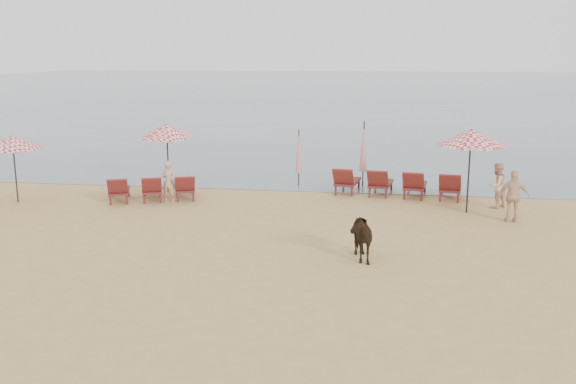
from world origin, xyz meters
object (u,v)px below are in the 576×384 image
(umbrella_open_left_b, at_px, (167,131))
(beachgoer_left, at_px, (169,181))
(umbrella_closed_left, at_px, (364,147))
(beachgoer_right_a, at_px, (497,185))
(umbrella_open_left_a, at_px, (13,142))
(beachgoer_right_b, at_px, (514,196))
(umbrella_open_right, at_px, (471,138))
(lounger_cluster_right, at_px, (397,183))
(umbrella_closed_right, at_px, (299,151))
(lounger_cluster_left, at_px, (152,188))
(cow, at_px, (357,235))

(umbrella_open_left_b, xyz_separation_m, beachgoer_left, (0.83, -2.44, -1.49))
(umbrella_closed_left, distance_m, beachgoer_right_a, 5.44)
(umbrella_open_left_a, height_order, beachgoer_right_b, umbrella_open_left_a)
(umbrella_open_left_a, relative_size, umbrella_open_right, 0.86)
(lounger_cluster_right, distance_m, umbrella_closed_right, 4.17)
(beachgoer_right_b, bearing_deg, lounger_cluster_left, -4.80)
(umbrella_open_left_b, height_order, beachgoer_right_a, umbrella_open_left_b)
(umbrella_closed_left, distance_m, cow, 9.05)
(lounger_cluster_left, bearing_deg, umbrella_open_left_a, 171.32)
(umbrella_closed_left, height_order, umbrella_closed_right, umbrella_closed_left)
(lounger_cluster_right, xyz_separation_m, cow, (-1.17, -7.46, 0.15))
(umbrella_closed_right, bearing_deg, beachgoer_right_b, -31.53)
(umbrella_open_right, bearing_deg, cow, -117.26)
(umbrella_open_left_b, relative_size, beachgoer_right_b, 1.57)
(umbrella_open_left_a, height_order, umbrella_closed_right, umbrella_open_left_a)
(umbrella_open_left_b, height_order, umbrella_closed_left, umbrella_closed_left)
(umbrella_open_right, distance_m, umbrella_closed_left, 5.14)
(umbrella_closed_left, bearing_deg, beachgoer_right_b, -43.91)
(umbrella_closed_left, bearing_deg, cow, -89.21)
(umbrella_open_left_b, relative_size, umbrella_closed_right, 1.15)
(beachgoer_left, xyz_separation_m, beachgoer_right_b, (11.52, -1.06, 0.08))
(lounger_cluster_right, height_order, umbrella_open_left_a, umbrella_open_left_a)
(umbrella_closed_right, relative_size, beachgoer_left, 1.52)
(umbrella_open_left_b, distance_m, beachgoer_right_b, 12.91)
(umbrella_open_left_b, xyz_separation_m, beachgoer_right_b, (12.35, -3.50, -1.41))
(umbrella_open_left_b, height_order, beachgoer_right_b, umbrella_open_left_b)
(lounger_cluster_left, bearing_deg, umbrella_closed_right, 15.25)
(umbrella_open_right, relative_size, cow, 1.80)
(umbrella_open_left_a, bearing_deg, beachgoer_right_a, 12.93)
(umbrella_closed_left, relative_size, beachgoer_left, 1.76)
(lounger_cluster_left, height_order, umbrella_open_right, umbrella_open_right)
(lounger_cluster_left, bearing_deg, cow, -55.76)
(cow, xyz_separation_m, beachgoer_right_a, (4.47, 6.21, 0.13))
(umbrella_open_right, xyz_separation_m, beachgoer_right_a, (1.06, 0.84, -1.72))
(umbrella_closed_left, distance_m, beachgoer_left, 7.65)
(lounger_cluster_left, relative_size, umbrella_open_left_b, 1.31)
(umbrella_closed_right, xyz_separation_m, beachgoer_right_a, (7.12, -2.66, -0.61))
(umbrella_open_right, bearing_deg, beachgoer_right_a, 43.53)
(lounger_cluster_right, height_order, beachgoer_right_b, beachgoer_right_b)
(lounger_cluster_left, height_order, beachgoer_right_b, beachgoer_right_b)
(umbrella_closed_right, height_order, cow, umbrella_closed_right)
(umbrella_open_left_b, bearing_deg, beachgoer_right_b, -37.20)
(umbrella_open_right, height_order, beachgoer_right_a, umbrella_open_right)
(lounger_cluster_right, height_order, umbrella_closed_right, umbrella_closed_right)
(umbrella_open_left_a, bearing_deg, umbrella_open_left_b, 43.30)
(lounger_cluster_right, xyz_separation_m, beachgoer_right_a, (3.30, -1.25, 0.28))
(umbrella_open_left_a, xyz_separation_m, beachgoer_right_b, (16.83, -0.27, -1.31))
(beachgoer_right_a, bearing_deg, umbrella_closed_left, -73.83)
(umbrella_open_left_a, relative_size, beachgoer_left, 1.60)
(umbrella_closed_left, xyz_separation_m, cow, (0.12, -9.00, -0.95))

